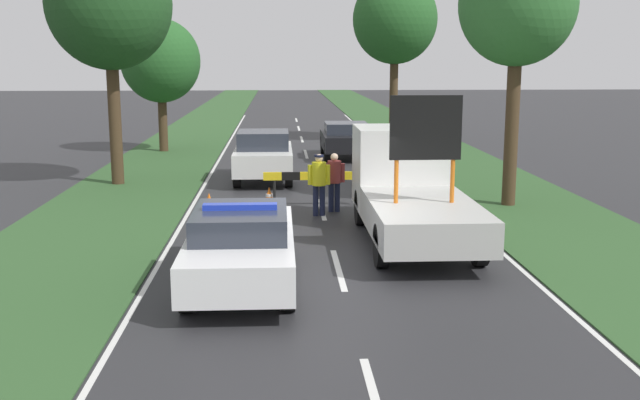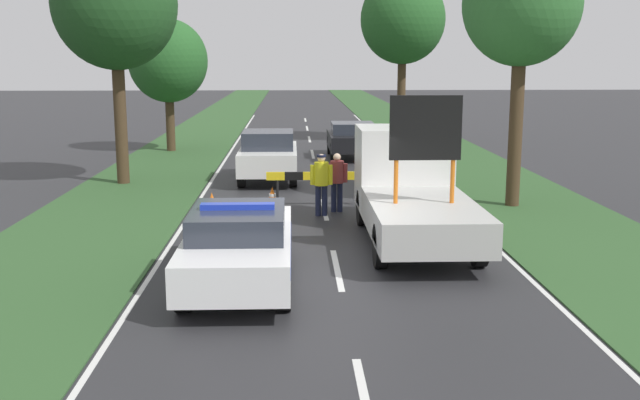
{
  "view_description": "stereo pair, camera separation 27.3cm",
  "coord_description": "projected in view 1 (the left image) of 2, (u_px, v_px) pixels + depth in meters",
  "views": [
    {
      "loc": [
        -1.13,
        -14.13,
        4.1
      ],
      "look_at": [
        -0.28,
        1.47,
        1.1
      ],
      "focal_mm": 42.0,
      "sensor_mm": 36.0,
      "label": 1
    },
    {
      "loc": [
        -0.86,
        -14.15,
        4.1
      ],
      "look_at": [
        -0.28,
        1.47,
        1.1
      ],
      "focal_mm": 42.0,
      "sensor_mm": 36.0,
      "label": 2
    }
  ],
  "objects": [
    {
      "name": "roadside_tree_mid_left",
      "position": [
        395.0,
        20.0,
        35.62
      ],
      "size": [
        4.03,
        4.03,
        7.97
      ],
      "color": "#42301E",
      "rests_on": "ground"
    },
    {
      "name": "queued_car_van_white",
      "position": [
        263.0,
        155.0,
        24.95
      ],
      "size": [
        1.89,
        4.15,
        1.68
      ],
      "rotation": [
        0.0,
        0.0,
        3.14
      ],
      "color": "silver",
      "rests_on": "ground"
    },
    {
      "name": "queued_car_sedan_black",
      "position": [
        346.0,
        139.0,
        30.77
      ],
      "size": [
        1.94,
        3.99,
        1.45
      ],
      "rotation": [
        0.0,
        0.0,
        3.14
      ],
      "color": "black",
      "rests_on": "ground"
    },
    {
      "name": "lane_markings",
      "position": [
        314.0,
        184.0,
        24.41
      ],
      "size": [
        7.26,
        58.75,
        0.01
      ],
      "color": "silver",
      "rests_on": "ground"
    },
    {
      "name": "traffic_cone_centre_front",
      "position": [
        209.0,
        204.0,
        19.64
      ],
      "size": [
        0.43,
        0.43,
        0.6
      ],
      "color": "black",
      "rests_on": "ground"
    },
    {
      "name": "roadside_tree_mid_right",
      "position": [
        518.0,
        6.0,
        19.92
      ],
      "size": [
        3.14,
        3.14,
        7.13
      ],
      "color": "#42301E",
      "rests_on": "ground"
    },
    {
      "name": "road_barrier",
      "position": [
        318.0,
        178.0,
        20.63
      ],
      "size": [
        3.04,
        0.08,
        0.98
      ],
      "rotation": [
        0.0,
        0.0,
        -0.11
      ],
      "color": "black",
      "rests_on": "ground"
    },
    {
      "name": "traffic_cone_near_police",
      "position": [
        269.0,
        197.0,
        20.78
      ],
      "size": [
        0.4,
        0.4,
        0.55
      ],
      "color": "black",
      "rests_on": "ground"
    },
    {
      "name": "grass_verge_left",
      "position": [
        179.0,
        148.0,
        34.0
      ],
      "size": [
        4.08,
        120.0,
        0.03
      ],
      "color": "#2D5128",
      "rests_on": "ground"
    },
    {
      "name": "pedestrian_civilian",
      "position": [
        334.0,
        178.0,
        19.96
      ],
      "size": [
        0.57,
        0.36,
        1.58
      ],
      "rotation": [
        0.0,
        0.0,
        0.33
      ],
      "color": "#191E38",
      "rests_on": "ground"
    },
    {
      "name": "roadside_tree_near_right",
      "position": [
        109.0,
        5.0,
        23.34
      ],
      "size": [
        3.91,
        3.91,
        7.78
      ],
      "color": "#42301E",
      "rests_on": "ground"
    },
    {
      "name": "police_car",
      "position": [
        241.0,
        245.0,
        13.51
      ],
      "size": [
        1.88,
        4.79,
        1.54
      ],
      "rotation": [
        0.0,
        0.0,
        -0.02
      ],
      "color": "white",
      "rests_on": "ground"
    },
    {
      "name": "traffic_cone_near_truck",
      "position": [
        254.0,
        231.0,
        16.4
      ],
      "size": [
        0.51,
        0.51,
        0.7
      ],
      "color": "black",
      "rests_on": "ground"
    },
    {
      "name": "grass_verge_right",
      "position": [
        427.0,
        146.0,
        34.61
      ],
      "size": [
        4.08,
        120.0,
        0.03
      ],
      "color": "#2D5128",
      "rests_on": "ground"
    },
    {
      "name": "roadside_tree_near_left",
      "position": [
        161.0,
        61.0,
        32.13
      ],
      "size": [
        3.41,
        3.41,
        5.72
      ],
      "color": "#42301E",
      "rests_on": "ground"
    },
    {
      "name": "police_officer",
      "position": [
        319.0,
        179.0,
        19.44
      ],
      "size": [
        0.58,
        0.37,
        1.63
      ],
      "rotation": [
        0.0,
        0.0,
        2.74
      ],
      "color": "#191E38",
      "rests_on": "ground"
    },
    {
      "name": "ground_plane",
      "position": [
        338.0,
        269.0,
        14.69
      ],
      "size": [
        160.0,
        160.0,
        0.0
      ],
      "primitive_type": "plane",
      "color": "#28282B"
    },
    {
      "name": "work_truck",
      "position": [
        410.0,
        188.0,
        17.12
      ],
      "size": [
        2.2,
        6.0,
        3.34
      ],
      "rotation": [
        0.0,
        0.0,
        3.12
      ],
      "color": "white",
      "rests_on": "ground"
    }
  ]
}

